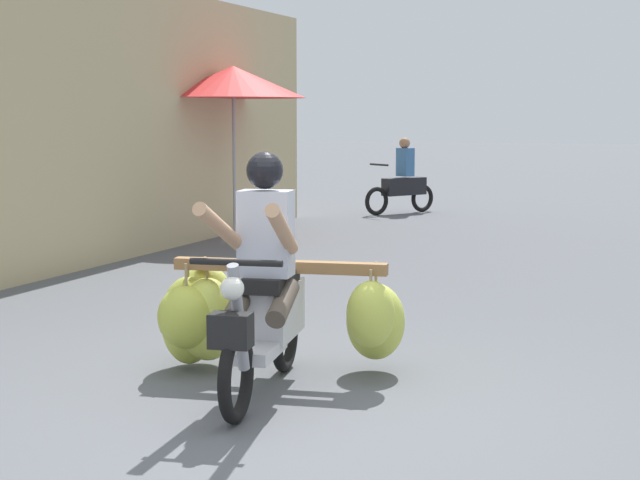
# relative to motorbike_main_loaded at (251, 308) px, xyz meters

# --- Properties ---
(ground_plane) EXTENTS (120.00, 120.00, 0.00)m
(ground_plane) POSITION_rel_motorbike_main_loaded_xyz_m (0.59, -0.82, -0.49)
(ground_plane) COLOR #56595E
(motorbike_main_loaded) EXTENTS (1.82, 1.93, 1.58)m
(motorbike_main_loaded) POSITION_rel_motorbike_main_loaded_xyz_m (0.00, 0.00, 0.00)
(motorbike_main_loaded) COLOR black
(motorbike_main_loaded) RESTS_ON ground
(motorbike_distant_ahead_left) EXTENTS (0.96, 1.41, 1.40)m
(motorbike_distant_ahead_left) POSITION_rel_motorbike_main_loaded_xyz_m (-2.38, 11.34, 0.08)
(motorbike_distant_ahead_left) COLOR black
(motorbike_distant_ahead_left) RESTS_ON ground
(shopfront_building) EXTENTS (3.24, 9.83, 3.48)m
(shopfront_building) POSITION_rel_motorbike_main_loaded_xyz_m (-5.53, 5.04, 1.25)
(shopfront_building) COLOR tan
(shopfront_building) RESTS_ON ground
(market_umbrella_near_shop) EXTENTS (2.11, 2.11, 2.52)m
(market_umbrella_near_shop) POSITION_rel_motorbike_main_loaded_xyz_m (-3.59, 6.87, 1.80)
(market_umbrella_near_shop) COLOR #99999E
(market_umbrella_near_shop) RESTS_ON ground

